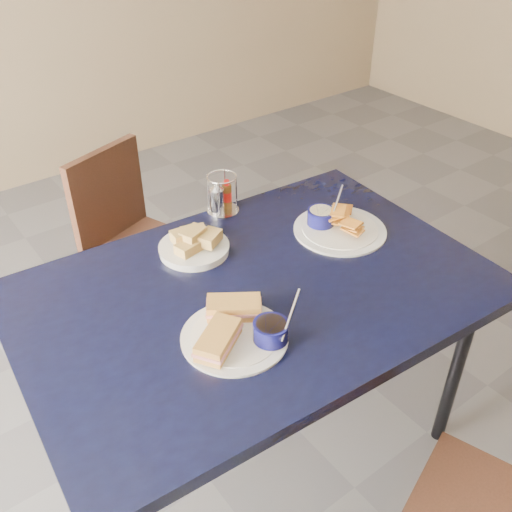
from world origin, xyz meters
TOP-DOWN VIEW (x-y plane):
  - ground at (0.00, 0.00)m, footprint 6.00×6.00m
  - dining_table at (-0.18, 0.01)m, footprint 1.37×0.96m
  - chair_far at (-0.13, 0.94)m, footprint 0.47×0.47m
  - sandwich_plate at (-0.33, -0.13)m, footprint 0.30×0.27m
  - plantain_plate at (0.21, 0.09)m, footprint 0.30×0.30m
  - bread_basket at (-0.22, 0.26)m, footprint 0.21×0.21m
  - condiment_caddy at (-0.02, 0.41)m, footprint 0.11×0.11m

SIDE VIEW (x-z plane):
  - ground at x=0.00m, z-range 0.00..0.00m
  - chair_far at x=-0.13m, z-range 0.06..0.85m
  - dining_table at x=-0.18m, z-range 0.32..1.07m
  - plantain_plate at x=0.21m, z-range 0.71..0.83m
  - sandwich_plate at x=-0.33m, z-range 0.72..0.83m
  - bread_basket at x=-0.22m, z-range 0.74..0.82m
  - condiment_caddy at x=-0.02m, z-range 0.74..0.87m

